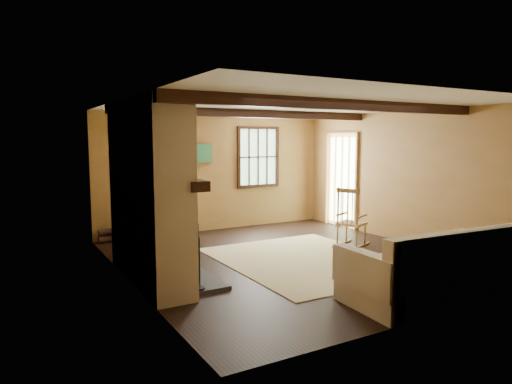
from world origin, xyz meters
TOP-DOWN VIEW (x-y plane):
  - ground at (0.00, 0.00)m, footprint 5.50×5.50m
  - room_envelope at (0.22, 0.26)m, footprint 5.02×5.52m
  - fireplace at (-2.23, -0.00)m, footprint 1.02×2.30m
  - rug at (0.20, -0.20)m, footprint 2.50×3.00m
  - rocking_chair at (1.41, 0.17)m, footprint 0.85×0.66m
  - sofa at (0.48, -2.39)m, footprint 2.24×1.11m
  - firewood_pile at (-2.07, 2.60)m, footprint 0.71×0.13m
  - laundry_basket at (-0.89, 2.38)m, footprint 0.58×0.49m
  - basket_pillow at (-0.89, 2.38)m, footprint 0.44×0.39m
  - armchair at (-1.45, 1.91)m, footprint 1.15×1.17m

SIDE VIEW (x-z plane):
  - ground at x=0.00m, z-range 0.00..0.00m
  - rug at x=0.20m, z-range 0.00..0.01m
  - firewood_pile at x=-2.07m, z-range 0.00..0.26m
  - laundry_basket at x=-0.89m, z-range 0.00..0.30m
  - sofa at x=0.48m, z-range -0.13..0.76m
  - basket_pillow at x=-0.89m, z-range 0.30..0.49m
  - armchair at x=-1.45m, z-range 0.00..0.81m
  - rocking_chair at x=1.41m, z-range -0.08..0.97m
  - fireplace at x=-2.23m, z-range -0.10..2.30m
  - room_envelope at x=0.22m, z-range 0.41..2.85m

